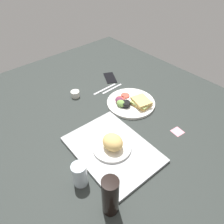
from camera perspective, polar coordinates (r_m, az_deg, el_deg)
The scene contains 11 objects.
ground_plane at distance 125.75cm, azimuth 1.63°, elevation -1.75°, with size 190.00×150.00×3.00cm, color #282D2B.
serving_tray at distance 106.89cm, azimuth 0.13°, elevation -9.97°, with size 45.00×33.00×1.60cm, color #9EA0A3.
bread_plate_near at distance 103.82cm, azimuth 0.08°, elevation -8.57°, with size 19.19×19.19×8.65cm.
plate_with_salad at distance 132.64cm, azimuth 5.16°, elevation 2.53°, with size 29.75×29.75×5.40cm.
drinking_glass at distance 93.62cm, azimuth -8.62°, elevation -16.17°, with size 6.34×6.34×11.68cm, color silver.
soda_bottle at distance 83.35cm, azimuth -0.45°, elevation -21.63°, with size 6.40×6.40×19.67cm, color black.
espresso_cup at distance 140.68cm, azimuth -9.79°, elevation 4.77°, with size 5.60×5.60×4.00cm, color silver.
fork at distance 146.68cm, azimuth 0.04°, elevation 6.27°, with size 17.00×1.40×0.50cm, color #B7B7BC.
knife at distance 146.45cm, azimuth -1.92°, elevation 6.18°, with size 19.00×1.40×0.50cm, color #B7B7BC.
cell_phone at distance 158.31cm, azimuth -0.53°, elevation 9.21°, with size 14.40×7.20×0.80cm, color black.
sticky_note at distance 121.30cm, azimuth 17.10°, elevation -5.01°, with size 5.60×5.60×0.12cm, color pink.
Camera 1 is at (-66.95, 63.59, 83.87)cm, focal length 34.21 mm.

